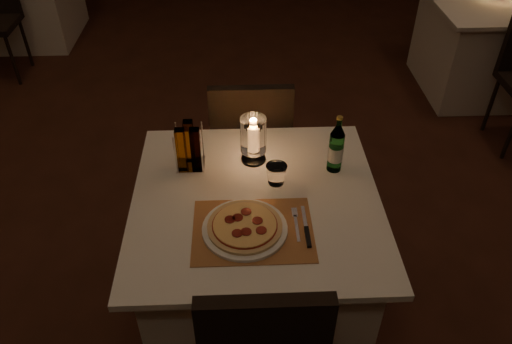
{
  "coord_description": "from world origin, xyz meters",
  "views": [
    {
      "loc": [
        0.04,
        -2.06,
        2.09
      ],
      "look_at": [
        0.11,
        -0.55,
        0.86
      ],
      "focal_mm": 35.0,
      "sensor_mm": 36.0,
      "label": 1
    }
  ],
  "objects_px": {
    "chair_far": "(251,136)",
    "tumbler": "(276,174)",
    "hurricane_candle": "(253,136)",
    "neighbor_table_right": "(485,45)",
    "pizza": "(245,226)",
    "water_bottle": "(336,149)",
    "plate": "(245,229)",
    "main_table": "(256,259)"
  },
  "relations": [
    {
      "from": "main_table",
      "to": "water_bottle",
      "type": "xyz_separation_m",
      "value": [
        0.34,
        0.18,
        0.47
      ]
    },
    {
      "from": "tumbler",
      "to": "neighbor_table_right",
      "type": "distance_m",
      "value": 2.77
    },
    {
      "from": "main_table",
      "to": "hurricane_candle",
      "type": "xyz_separation_m",
      "value": [
        -0.0,
        0.25,
        0.49
      ]
    },
    {
      "from": "water_bottle",
      "to": "neighbor_table_right",
      "type": "xyz_separation_m",
      "value": [
        1.57,
        1.96,
        -0.47
      ]
    },
    {
      "from": "plate",
      "to": "hurricane_candle",
      "type": "height_order",
      "value": "hurricane_candle"
    },
    {
      "from": "neighbor_table_right",
      "to": "main_table",
      "type": "bearing_deg",
      "value": -131.82
    },
    {
      "from": "plate",
      "to": "tumbler",
      "type": "bearing_deg",
      "value": 63.54
    },
    {
      "from": "main_table",
      "to": "pizza",
      "type": "distance_m",
      "value": 0.44
    },
    {
      "from": "tumbler",
      "to": "chair_far",
      "type": "bearing_deg",
      "value": 98.0
    },
    {
      "from": "water_bottle",
      "to": "neighbor_table_right",
      "type": "distance_m",
      "value": 2.56
    },
    {
      "from": "water_bottle",
      "to": "neighbor_table_right",
      "type": "relative_size",
      "value": 0.27
    },
    {
      "from": "chair_far",
      "to": "tumbler",
      "type": "bearing_deg",
      "value": -82.0
    },
    {
      "from": "plate",
      "to": "hurricane_candle",
      "type": "distance_m",
      "value": 0.45
    },
    {
      "from": "chair_far",
      "to": "water_bottle",
      "type": "relative_size",
      "value": 3.39
    },
    {
      "from": "main_table",
      "to": "hurricane_candle",
      "type": "distance_m",
      "value": 0.55
    },
    {
      "from": "water_bottle",
      "to": "hurricane_candle",
      "type": "xyz_separation_m",
      "value": [
        -0.34,
        0.08,
        0.02
      ]
    },
    {
      "from": "chair_far",
      "to": "pizza",
      "type": "bearing_deg",
      "value": -93.2
    },
    {
      "from": "hurricane_candle",
      "to": "neighbor_table_right",
      "type": "relative_size",
      "value": 0.22
    },
    {
      "from": "neighbor_table_right",
      "to": "plate",
      "type": "bearing_deg",
      "value": -130.26
    },
    {
      "from": "main_table",
      "to": "neighbor_table_right",
      "type": "bearing_deg",
      "value": 48.18
    },
    {
      "from": "chair_far",
      "to": "plate",
      "type": "xyz_separation_m",
      "value": [
        -0.05,
        -0.89,
        0.2
      ]
    },
    {
      "from": "hurricane_candle",
      "to": "tumbler",
      "type": "bearing_deg",
      "value": -60.77
    },
    {
      "from": "pizza",
      "to": "tumbler",
      "type": "xyz_separation_m",
      "value": [
        0.14,
        0.28,
        0.02
      ]
    },
    {
      "from": "plate",
      "to": "hurricane_candle",
      "type": "relative_size",
      "value": 1.48
    },
    {
      "from": "plate",
      "to": "hurricane_candle",
      "type": "xyz_separation_m",
      "value": [
        0.05,
        0.43,
        0.12
      ]
    },
    {
      "from": "hurricane_candle",
      "to": "neighbor_table_right",
      "type": "distance_m",
      "value": 2.73
    },
    {
      "from": "main_table",
      "to": "chair_far",
      "type": "height_order",
      "value": "chair_far"
    },
    {
      "from": "plate",
      "to": "chair_far",
      "type": "bearing_deg",
      "value": 86.8
    },
    {
      "from": "pizza",
      "to": "hurricane_candle",
      "type": "height_order",
      "value": "hurricane_candle"
    },
    {
      "from": "main_table",
      "to": "chair_far",
      "type": "bearing_deg",
      "value": 90.0
    },
    {
      "from": "pizza",
      "to": "water_bottle",
      "type": "bearing_deg",
      "value": 42.23
    },
    {
      "from": "main_table",
      "to": "pizza",
      "type": "xyz_separation_m",
      "value": [
        -0.05,
        -0.18,
        0.39
      ]
    },
    {
      "from": "tumbler",
      "to": "neighbor_table_right",
      "type": "relative_size",
      "value": 0.09
    },
    {
      "from": "water_bottle",
      "to": "chair_far",
      "type": "bearing_deg",
      "value": 122.4
    },
    {
      "from": "tumbler",
      "to": "hurricane_candle",
      "type": "height_order",
      "value": "hurricane_candle"
    },
    {
      "from": "chair_far",
      "to": "tumbler",
      "type": "relative_size",
      "value": 10.23
    },
    {
      "from": "chair_far",
      "to": "hurricane_candle",
      "type": "relative_size",
      "value": 4.17
    },
    {
      "from": "plate",
      "to": "water_bottle",
      "type": "relative_size",
      "value": 1.21
    },
    {
      "from": "plate",
      "to": "tumbler",
      "type": "distance_m",
      "value": 0.31
    },
    {
      "from": "plate",
      "to": "pizza",
      "type": "bearing_deg",
      "value": 28.04
    },
    {
      "from": "pizza",
      "to": "neighbor_table_right",
      "type": "distance_m",
      "value": 3.06
    },
    {
      "from": "main_table",
      "to": "water_bottle",
      "type": "bearing_deg",
      "value": 27.2
    }
  ]
}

